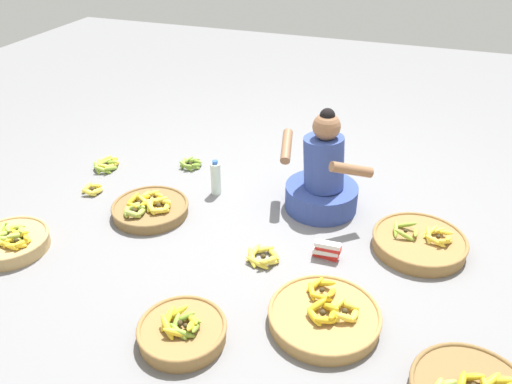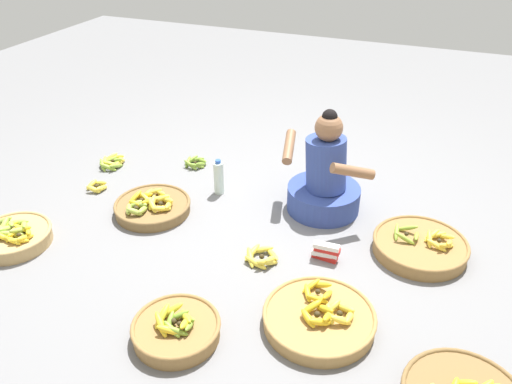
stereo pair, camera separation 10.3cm
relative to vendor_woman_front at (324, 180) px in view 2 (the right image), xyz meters
name	(u,v)px [view 2 (the right image)]	position (x,y,z in m)	size (l,w,h in m)	color
ground_plane	(267,221)	(-0.32, -0.30, -0.24)	(10.00, 10.00, 0.00)	slate
vendor_woman_front	(324,180)	(0.00, 0.00, 0.00)	(0.71, 0.55, 0.77)	#334793
banana_basket_back_center	(152,206)	(-1.12, -0.49, -0.19)	(0.54, 0.54, 0.15)	brown
banana_basket_front_left	(176,329)	(-0.38, -1.47, -0.19)	(0.47, 0.47, 0.17)	olive
banana_basket_mid_right	(13,236)	(-1.76, -1.15, -0.18)	(0.49, 0.49, 0.17)	tan
banana_basket_front_center	(319,318)	(0.29, -1.11, -0.19)	(0.61, 0.61, 0.15)	#A87F47
banana_basket_near_bicycle	(420,246)	(0.71, -0.27, -0.19)	(0.60, 0.60, 0.16)	olive
loose_bananas_back_left	(97,186)	(-1.69, -0.38, -0.22)	(0.16, 0.15, 0.08)	yellow
loose_bananas_mid_left	(112,162)	(-1.82, 0.00, -0.21)	(0.22, 0.28, 0.09)	#8CAD38
loose_bananas_front_right	(261,257)	(-0.20, -0.72, -0.21)	(0.24, 0.24, 0.10)	yellow
loose_bananas_back_right	(195,162)	(-1.17, 0.25, -0.22)	(0.21, 0.21, 0.09)	olive
water_bottle	(219,178)	(-0.79, -0.07, -0.11)	(0.08, 0.08, 0.28)	silver
packet_carton_stack	(326,252)	(0.17, -0.56, -0.18)	(0.18, 0.07, 0.12)	red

